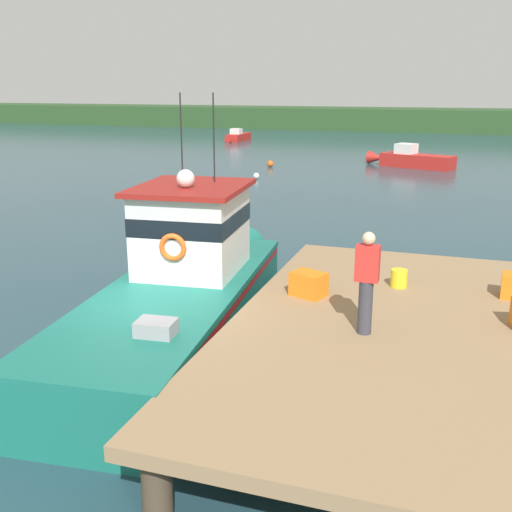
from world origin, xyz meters
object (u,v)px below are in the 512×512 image
moored_boat_far_left (237,137)px  mooring_buoy_inshore (256,176)px  bait_bucket (399,278)px  deckhand_by_the_boat (367,281)px  moored_boat_mid_harbor (411,159)px  crate_stack_near_edge (309,284)px  mooring_buoy_channel_marker (270,164)px  main_fishing_boat (184,289)px

moored_boat_far_left → mooring_buoy_inshore: moored_boat_far_left is taller
bait_bucket → mooring_buoy_inshore: size_ratio=1.01×
deckhand_by_the_boat → moored_boat_mid_harbor: 30.16m
moored_boat_far_left → crate_stack_near_edge: bearing=-68.1°
bait_bucket → mooring_buoy_inshore: (-9.53, 19.84, -1.20)m
bait_bucket → deckhand_by_the_boat: 2.59m
crate_stack_near_edge → bait_bucket: 1.86m
deckhand_by_the_boat → mooring_buoy_channel_marker: bearing=110.1°
moored_boat_far_left → mooring_buoy_channel_marker: 18.38m
crate_stack_near_edge → mooring_buoy_inshore: 22.42m
bait_bucket → moored_boat_far_left: (-18.54, 41.33, -0.98)m
main_fishing_boat → moored_boat_mid_harbor: bearing=85.6°
deckhand_by_the_boat → main_fishing_boat: bearing=158.1°
main_fishing_boat → moored_boat_far_left: main_fishing_boat is taller
deckhand_by_the_boat → bait_bucket: bearing=83.5°
bait_bucket → deckhand_by_the_boat: bearing=-96.5°
bait_bucket → moored_boat_mid_harbor: bearing=94.0°
main_fishing_boat → mooring_buoy_channel_marker: main_fishing_boat is taller
crate_stack_near_edge → moored_boat_mid_harbor: crate_stack_near_edge is taller
main_fishing_boat → mooring_buoy_channel_marker: bearing=103.4°
main_fishing_boat → moored_boat_mid_harbor: main_fishing_boat is taller
moored_boat_far_left → mooring_buoy_channel_marker: size_ratio=11.39×
moored_boat_far_left → mooring_buoy_inshore: bearing=-67.3°
main_fishing_boat → deckhand_by_the_boat: (3.84, -1.55, 1.05)m
deckhand_by_the_boat → mooring_buoy_channel_marker: size_ratio=4.13×
mooring_buoy_inshore → moored_boat_far_left: bearing=112.7°
bait_bucket → mooring_buoy_inshore: bearing=115.7°
mooring_buoy_inshore → moored_boat_mid_harbor: bearing=45.6°
moored_boat_mid_harbor → moored_boat_far_left: size_ratio=1.26×
deckhand_by_the_boat → moored_boat_far_left: deckhand_by_the_boat is taller
crate_stack_near_edge → deckhand_by_the_boat: bearing=-48.7°
main_fishing_boat → moored_boat_far_left: 44.65m
main_fishing_boat → mooring_buoy_inshore: bearing=104.6°
moored_boat_far_left → mooring_buoy_inshore: size_ratio=13.38×
moored_boat_mid_harbor → moored_boat_far_left: (-16.60, 13.73, -0.10)m
moored_boat_far_left → moored_boat_mid_harbor: bearing=-39.6°
main_fishing_boat → crate_stack_near_edge: 2.63m
crate_stack_near_edge → mooring_buoy_channel_marker: 27.43m
moored_boat_mid_harbor → moored_boat_far_left: bearing=140.4°
mooring_buoy_inshore → mooring_buoy_channel_marker: bearing=98.6°
deckhand_by_the_boat → crate_stack_near_edge: bearing=131.3°
crate_stack_near_edge → moored_boat_far_left: crate_stack_near_edge is taller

